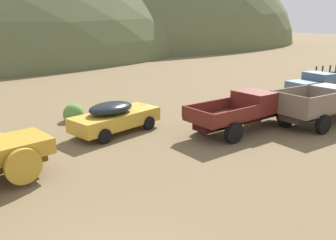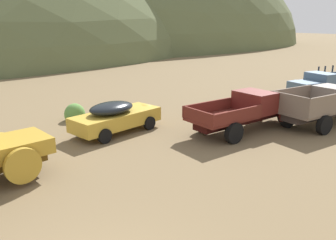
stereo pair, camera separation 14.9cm
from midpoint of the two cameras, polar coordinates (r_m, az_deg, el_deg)
name	(u,v)px [view 1 (the left image)]	position (r m, az deg, el deg)	size (l,w,h in m)	color
hill_center	(83,45)	(86.38, -13.95, 11.97)	(118.05, 73.80, 53.30)	#56603D
car_faded_yellow	(118,116)	(16.95, -8.56, 0.68)	(5.01, 2.98, 1.57)	gold
truck_oxblood	(252,109)	(17.87, 13.57, 1.79)	(6.71, 2.89, 1.89)	black
truck_primer_gray	(330,102)	(20.56, 25.15, 2.65)	(6.68, 2.81, 1.91)	#3D322D
truck_chalk_blue	(319,85)	(26.18, 23.59, 5.29)	(5.78, 2.58, 2.16)	#262D39
bush_front_left	(245,111)	(20.68, 12.45, 1.54)	(1.19, 0.97, 0.87)	olive
bush_front_right	(73,115)	(19.64, -15.62, 0.74)	(1.14, 1.08, 1.21)	#5B8E42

